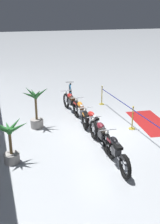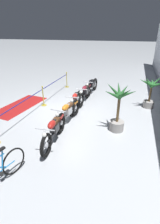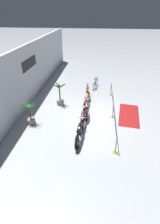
{
  "view_description": "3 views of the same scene",
  "coord_description": "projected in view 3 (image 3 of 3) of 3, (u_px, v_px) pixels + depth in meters",
  "views": [
    {
      "loc": [
        -10.09,
        4.3,
        4.88
      ],
      "look_at": [
        0.13,
        1.06,
        0.96
      ],
      "focal_mm": 45.0,
      "sensor_mm": 36.0,
      "label": 1
    },
    {
      "loc": [
        7.43,
        3.02,
        3.59
      ],
      "look_at": [
        1.16,
        1.12,
        0.5
      ],
      "focal_mm": 28.0,
      "sensor_mm": 36.0,
      "label": 2
    },
    {
      "loc": [
        -10.31,
        -0.22,
        6.38
      ],
      "look_at": [
        -0.98,
        0.87,
        0.78
      ],
      "focal_mm": 28.0,
      "sensor_mm": 36.0,
      "label": 3
    }
  ],
  "objects": [
    {
      "name": "motorcycle_red_4",
      "position": [
        88.0,
        92.0,
        14.29
      ],
      "size": [
        2.25,
        0.62,
        0.96
      ],
      "color": "black",
      "rests_on": "ground"
    },
    {
      "name": "motorcycle_maroon_1",
      "position": [
        83.0,
        119.0,
        10.79
      ],
      "size": [
        2.45,
        0.62,
        0.97
      ],
      "color": "black",
      "rests_on": "ground"
    },
    {
      "name": "floor_banner",
      "position": [
        129.0,
        115.0,
        12.12
      ],
      "size": [
        3.22,
        1.7,
        0.01
      ],
      "primitive_type": "cube",
      "rotation": [
        0.0,
        0.0,
        -0.12
      ],
      "color": "maroon",
      "rests_on": "ground"
    },
    {
      "name": "back_wall",
      "position": [
        18.0,
        83.0,
        11.52
      ],
      "size": [
        28.0,
        0.29,
        4.2
      ],
      "color": "silver",
      "rests_on": "ground"
    },
    {
      "name": "ground_plane",
      "position": [
        94.0,
        115.0,
        12.09
      ],
      "size": [
        120.0,
        120.0,
        0.0
      ],
      "primitive_type": "plane",
      "color": "#B2B7BC"
    },
    {
      "name": "motorcycle_red_2",
      "position": [
        86.0,
        109.0,
        11.88
      ],
      "size": [
        2.21,
        0.62,
        0.96
      ],
      "color": "black",
      "rests_on": "ground"
    },
    {
      "name": "stanchion_mid_left",
      "position": [
        113.0,
        113.0,
        11.7
      ],
      "size": [
        0.28,
        0.28,
        1.05
      ],
      "color": "gold",
      "rests_on": "ground"
    },
    {
      "name": "stanchion_far_left",
      "position": [
        114.0,
        118.0,
        10.53
      ],
      "size": [
        7.01,
        0.28,
        1.05
      ],
      "color": "gold",
      "rests_on": "ground"
    },
    {
      "name": "potted_palm_left_of_row",
      "position": [
        30.0,
        113.0,
        10.88
      ],
      "size": [
        0.95,
        1.11,
        1.63
      ],
      "color": "gray",
      "rests_on": "ground"
    },
    {
      "name": "motorcycle_black_0",
      "position": [
        80.0,
        132.0,
        9.67
      ],
      "size": [
        2.39,
        0.62,
        0.97
      ],
      "color": "black",
      "rests_on": "ground"
    },
    {
      "name": "bicycle",
      "position": [
        95.0,
        84.0,
        16.08
      ],
      "size": [
        1.74,
        0.53,
        0.98
      ],
      "color": "black",
      "rests_on": "ground"
    },
    {
      "name": "stanchion_mid_right",
      "position": [
        111.0,
        91.0,
        14.73
      ],
      "size": [
        0.28,
        0.28,
        1.05
      ],
      "color": "gold",
      "rests_on": "ground"
    },
    {
      "name": "potted_palm_right_of_row",
      "position": [
        60.0,
        94.0,
        13.03
      ],
      "size": [
        1.04,
        1.15,
        1.88
      ],
      "color": "gray",
      "rests_on": "ground"
    },
    {
      "name": "motorcycle_orange_3",
      "position": [
        87.0,
        100.0,
        13.06
      ],
      "size": [
        2.4,
        0.62,
        0.96
      ],
      "color": "black",
      "rests_on": "ground"
    }
  ]
}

